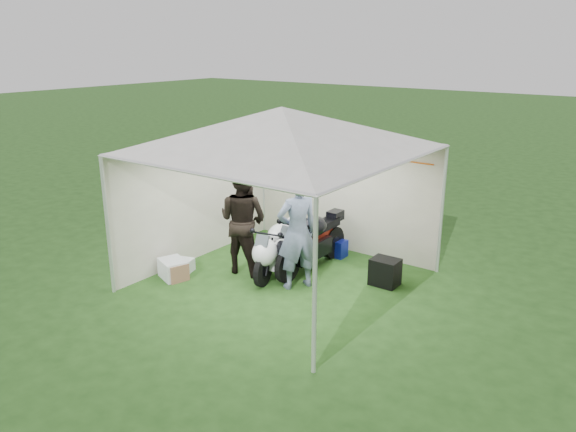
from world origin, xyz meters
name	(u,v)px	position (x,y,z in m)	size (l,w,h in m)	color
ground	(282,281)	(0.00, 0.00, 0.00)	(80.00, 80.00, 0.00)	#1E4215
canopy_tent	(283,133)	(0.00, 0.03, 2.58)	(5.66, 5.66, 3.00)	silver
motorcycle_white	(277,247)	(-0.27, 0.20, 0.51)	(0.67, 1.84, 0.92)	black
motorcycle_black	(308,241)	(0.09, 0.64, 0.57)	(0.46, 2.06, 1.01)	black
paddock_stand	(335,248)	(0.09, 1.58, 0.16)	(0.44, 0.27, 0.33)	#1826CB
person_dark_jacket	(243,220)	(-0.83, -0.04, 0.97)	(0.94, 0.73, 1.93)	black
person_blue_jacket	(297,232)	(0.33, -0.02, 0.98)	(0.71, 0.47, 1.96)	slate
equipment_box	(385,272)	(1.50, 0.93, 0.23)	(0.47, 0.37, 0.47)	black
crate_0	(173,269)	(-1.63, -1.01, 0.17)	(0.50, 0.39, 0.33)	silver
crate_1	(176,271)	(-1.53, -1.04, 0.15)	(0.35, 0.35, 0.31)	#895F44
crate_2	(184,265)	(-1.70, -0.68, 0.11)	(0.31, 0.26, 0.23)	silver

